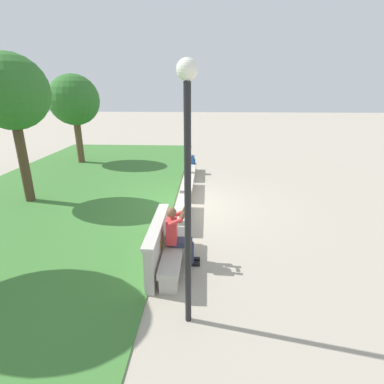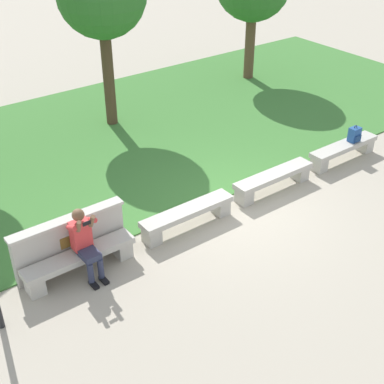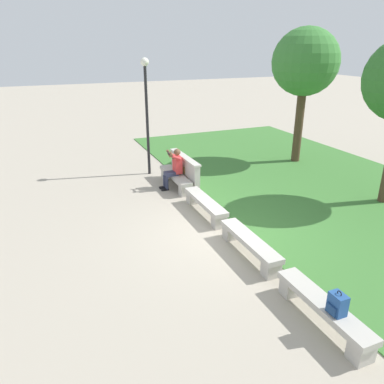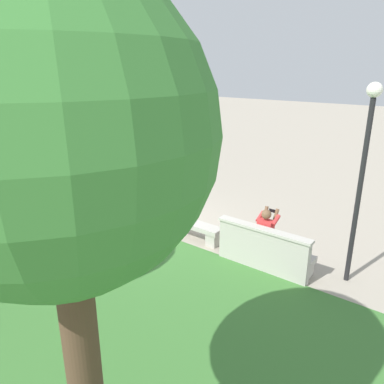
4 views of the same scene
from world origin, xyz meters
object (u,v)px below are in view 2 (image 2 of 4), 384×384
Objects in this scene: bench_main at (80,260)px; bench_mid at (273,179)px; bench_far at (344,149)px; bench_near at (188,215)px; backpack at (355,135)px; person_photographer at (84,240)px.

bench_main is 1.00× the size of bench_mid.
bench_mid is 1.00× the size of bench_far.
backpack is at bearing -0.36° from bench_near.
backpack is at bearing 0.36° from person_photographer.
bench_mid is at bearing 180.00° from bench_far.
bench_near is 2.33m from person_photographer.
person_photographer is at bearing -179.37° from bench_far.
bench_far is at bearing 0.00° from bench_near.
bench_near is at bearing 180.00° from bench_mid.
backpack reaches higher than bench_far.
bench_mid is 1.58× the size of person_photographer.
person_photographer reaches higher than bench_mid.
bench_mid and bench_far have the same top height.
backpack is at bearing -0.25° from bench_main.
bench_mid is 4.88× the size of backpack.
bench_near is 2.39m from bench_mid.
bench_mid is 2.71m from backpack.
bench_main is at bearing 143.02° from person_photographer.
person_photographer is (0.10, -0.08, 0.43)m from bench_main.
bench_main is 1.58× the size of person_photographer.
bench_far is at bearing 0.00° from bench_main.
person_photographer is 3.08× the size of backpack.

